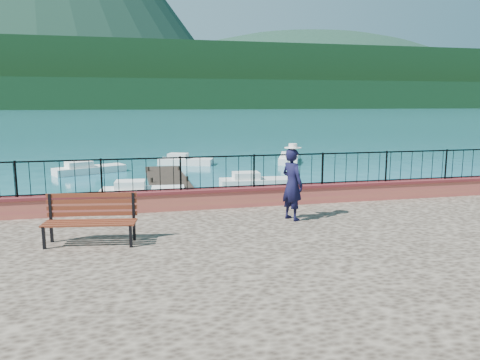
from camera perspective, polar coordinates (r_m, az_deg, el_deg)
name	(u,v)px	position (r m, az deg, el deg)	size (l,w,h in m)	color
ground	(307,289)	(11.30, 8.17, -13.02)	(2000.00, 2000.00, 0.00)	#19596B
parapet	(263,196)	(14.23, 2.87, -1.95)	(28.00, 0.46, 0.58)	#AE5B3E
railing	(264,171)	(14.10, 2.90, 1.10)	(27.00, 0.05, 0.95)	black
dock	(173,192)	(22.17, -8.16, -1.43)	(2.00, 16.00, 0.30)	#2D231C
far_forest	(134,95)	(309.75, -12.80, 10.11)	(900.00, 60.00, 18.00)	black
foothills	(132,78)	(370.13, -12.99, 11.98)	(900.00, 120.00, 44.00)	black
companion_hill	(308,106)	(612.13, 8.23, 8.97)	(448.00, 384.00, 180.00)	#142D23
park_bench	(91,230)	(10.86, -17.74, -5.82)	(2.06, 0.95, 1.10)	black
person	(292,184)	(12.43, 6.38, -0.52)	(0.70, 0.46, 1.92)	black
hat	(293,146)	(12.30, 6.47, 4.16)	(0.44, 0.44, 0.12)	silver
boat_0	(143,188)	(21.86, -11.76, -1.02)	(3.76, 1.30, 0.80)	white
boat_1	(257,179)	(24.01, 2.07, 0.11)	(3.76, 1.30, 0.80)	silver
boat_3	(90,167)	(30.04, -17.86, 1.55)	(4.22, 1.30, 0.80)	white
boat_4	(186,159)	(32.83, -6.61, 2.58)	(3.72, 1.30, 0.80)	silver
boat_5	(289,157)	(34.15, 5.96, 2.86)	(3.90, 1.30, 0.80)	white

